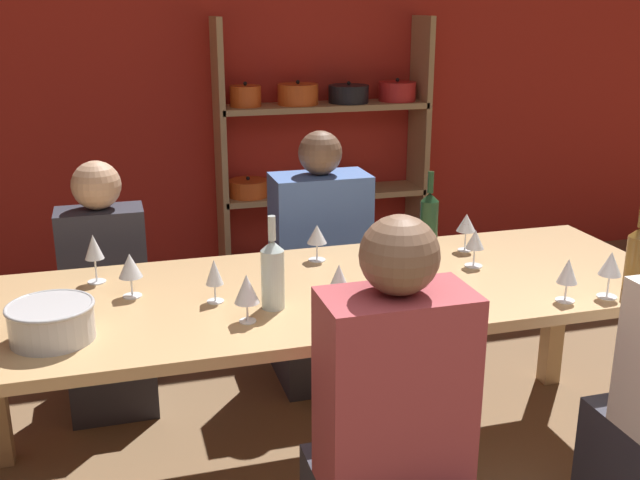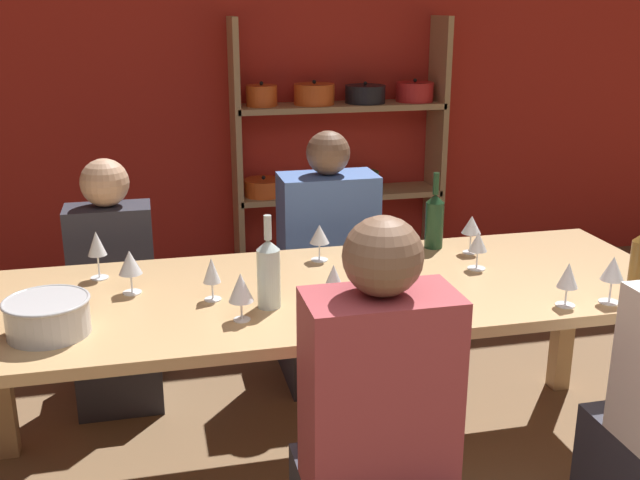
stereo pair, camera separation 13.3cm
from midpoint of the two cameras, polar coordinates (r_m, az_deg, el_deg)
name	(u,v)px [view 1 (the left image)]	position (r m, az deg, el deg)	size (l,w,h in m)	color
wall_back_red	(220,72)	(4.79, -8.45, 12.55)	(8.80, 0.06, 2.70)	red
shelf_unit	(322,172)	(4.81, -0.62, 5.16)	(1.35, 0.30, 1.68)	tan
dining_table	(327,307)	(2.77, -0.80, -5.17)	(2.63, 0.92, 0.76)	tan
mixing_bowl	(52,321)	(2.47, -21.24, -5.77)	(0.27, 0.27, 0.12)	#B7BABC
wine_bottle_green	(429,218)	(3.20, 7.14, 1.67)	(0.08, 0.08, 0.32)	#19381E
wine_bottle_dark	(273,273)	(2.53, -5.13, -2.52)	(0.08, 0.08, 0.33)	#B2C6C1
wine_bottle_amber	(637,257)	(2.88, 21.80, -1.25)	(0.08, 0.08, 0.33)	brown
wine_glass_red_a	(94,249)	(2.89, -18.12, -0.65)	(0.07, 0.07, 0.19)	white
wine_glass_red_b	(466,224)	(3.16, 9.91, 1.22)	(0.08, 0.08, 0.16)	white
wine_glass_empty_a	(247,289)	(2.43, -7.17, -3.76)	(0.08, 0.08, 0.16)	white
wine_glass_red_c	(611,265)	(2.78, 20.01, -1.83)	(0.08, 0.08, 0.17)	white
wine_glass_white_a	(475,241)	(2.97, 10.48, -0.08)	(0.07, 0.07, 0.15)	white
wine_glass_white_b	(317,235)	(2.99, -1.51, 0.35)	(0.08, 0.08, 0.15)	white
wine_glass_red_d	(339,279)	(2.47, -0.09, -3.02)	(0.07, 0.07, 0.18)	white
wine_glass_white_c	(130,267)	(2.72, -15.63, -1.99)	(0.08, 0.08, 0.16)	white
wine_glass_red_e	(214,274)	(2.61, -9.51, -2.57)	(0.06, 0.06, 0.15)	white
wine_glass_red_f	(568,273)	(2.70, 17.03, -2.40)	(0.07, 0.07, 0.16)	white
cell_phone	(439,314)	(2.52, 7.57, -5.60)	(0.13, 0.17, 0.01)	black
person_far_a	(108,316)	(3.51, -16.88, -5.61)	(0.37, 0.46, 1.12)	#2D2D38
person_far_b	(320,289)	(3.64, -1.04, -3.74)	(0.45, 0.57, 1.20)	#2D2D38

